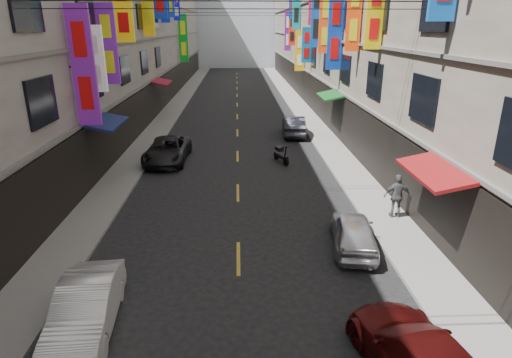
{
  "coord_description": "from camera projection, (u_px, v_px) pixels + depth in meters",
  "views": [
    {
      "loc": [
        0.05,
        5.37,
        7.33
      ],
      "look_at": [
        0.4,
        13.48,
        4.43
      ],
      "focal_mm": 30.0,
      "sensor_mm": 36.0,
      "label": 1
    }
  ],
  "objects": [
    {
      "name": "pedestrian_rfar",
      "position": [
        397.0,
        196.0,
        16.89
      ],
      "size": [
        1.09,
        0.67,
        1.78
      ],
      "primitive_type": "imported",
      "rotation": [
        0.0,
        0.0,
        3.07
      ],
      "color": "#4F4F51",
      "rests_on": "sidewalk_right"
    },
    {
      "name": "car_left_far",
      "position": [
        167.0,
        150.0,
        24.4
      ],
      "size": [
        2.4,
        4.91,
        1.34
      ],
      "primitive_type": "imported",
      "rotation": [
        0.0,
        0.0,
        -0.04
      ],
      "color": "black",
      "rests_on": "ground"
    },
    {
      "name": "sidewalk_right",
      "position": [
        306.0,
        115.0,
        37.15
      ],
      "size": [
        2.0,
        90.0,
        0.12
      ],
      "primitive_type": "cube",
      "color": "slate",
      "rests_on": "ground"
    },
    {
      "name": "lane_markings",
      "position": [
        237.0,
        124.0,
        34.11
      ],
      "size": [
        0.12,
        80.2,
        0.01
      ],
      "color": "gold",
      "rests_on": "ground"
    },
    {
      "name": "haze_block",
      "position": [
        236.0,
        6.0,
        80.28
      ],
      "size": [
        18.0,
        8.0,
        22.0
      ],
      "primitive_type": "cube",
      "color": "silver",
      "rests_on": "ground"
    },
    {
      "name": "sidewalk_left",
      "position": [
        167.0,
        116.0,
        36.67
      ],
      "size": [
        2.0,
        90.0,
        0.12
      ],
      "primitive_type": "cube",
      "color": "slate",
      "rests_on": "ground"
    },
    {
      "name": "scooter_far_right",
      "position": [
        281.0,
        155.0,
        24.34
      ],
      "size": [
        0.78,
        1.74,
        1.14
      ],
      "rotation": [
        0.0,
        0.0,
        3.48
      ],
      "color": "black",
      "rests_on": "ground"
    },
    {
      "name": "street_awnings",
      "position": [
        211.0,
        121.0,
        20.82
      ],
      "size": [
        13.99,
        35.2,
        0.41
      ],
      "color": "#134826",
      "rests_on": "ground"
    },
    {
      "name": "car_left_mid",
      "position": [
        86.0,
        308.0,
        10.77
      ],
      "size": [
        1.67,
        3.97,
        1.27
      ],
      "primitive_type": "imported",
      "rotation": [
        0.0,
        0.0,
        0.08
      ],
      "color": "white",
      "rests_on": "ground"
    },
    {
      "name": "car_right_mid",
      "position": [
        353.0,
        232.0,
        14.83
      ],
      "size": [
        1.93,
        3.75,
        1.22
      ],
      "primitive_type": "imported",
      "rotation": [
        0.0,
        0.0,
        3.0
      ],
      "color": "silver",
      "rests_on": "ground"
    },
    {
      "name": "car_right_far",
      "position": [
        294.0,
        126.0,
        30.34
      ],
      "size": [
        1.71,
        4.28,
        1.38
      ],
      "primitive_type": "imported",
      "rotation": [
        0.0,
        0.0,
        3.08
      ],
      "color": "#25252D",
      "rests_on": "ground"
    }
  ]
}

